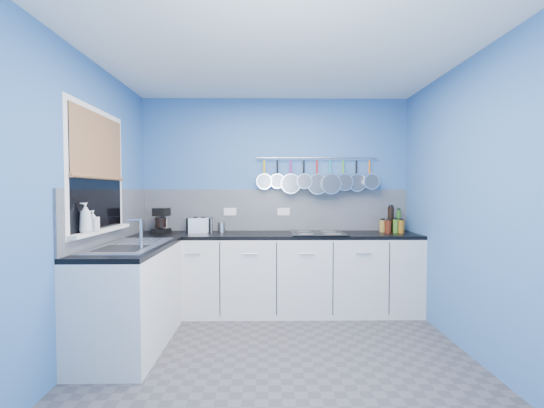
{
  "coord_description": "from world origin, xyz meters",
  "views": [
    {
      "loc": [
        -0.1,
        -2.77,
        1.38
      ],
      "look_at": [
        -0.05,
        0.75,
        1.25
      ],
      "focal_mm": 23.12,
      "sensor_mm": 36.0,
      "label": 1
    }
  ],
  "objects_px": {
    "toaster": "(199,225)",
    "hob": "(318,233)",
    "canister": "(222,227)",
    "soap_bottle_a": "(85,218)",
    "soap_bottle_b": "(93,221)",
    "paper_towel": "(162,221)",
    "coffee_maker": "(161,221)"
  },
  "relations": [
    {
      "from": "toaster",
      "to": "hob",
      "type": "bearing_deg",
      "value": -21.62
    },
    {
      "from": "toaster",
      "to": "canister",
      "type": "height_order",
      "value": "toaster"
    },
    {
      "from": "soap_bottle_a",
      "to": "toaster",
      "type": "bearing_deg",
      "value": 63.82
    },
    {
      "from": "soap_bottle_a",
      "to": "soap_bottle_b",
      "type": "height_order",
      "value": "soap_bottle_a"
    },
    {
      "from": "soap_bottle_a",
      "to": "paper_towel",
      "type": "xyz_separation_m",
      "value": [
        0.21,
        1.31,
        -0.14
      ]
    },
    {
      "from": "paper_towel",
      "to": "toaster",
      "type": "xyz_separation_m",
      "value": [
        0.44,
        -0.01,
        -0.05
      ]
    },
    {
      "from": "soap_bottle_b",
      "to": "coffee_maker",
      "type": "height_order",
      "value": "soap_bottle_b"
    },
    {
      "from": "soap_bottle_b",
      "to": "paper_towel",
      "type": "distance_m",
      "value": 1.22
    },
    {
      "from": "coffee_maker",
      "to": "canister",
      "type": "distance_m",
      "value": 0.69
    },
    {
      "from": "soap_bottle_a",
      "to": "hob",
      "type": "bearing_deg",
      "value": 29.98
    },
    {
      "from": "coffee_maker",
      "to": "paper_towel",
      "type": "bearing_deg",
      "value": 112.71
    },
    {
      "from": "canister",
      "to": "hob",
      "type": "xyz_separation_m",
      "value": [
        1.1,
        -0.14,
        -0.05
      ]
    },
    {
      "from": "soap_bottle_a",
      "to": "toaster",
      "type": "relative_size",
      "value": 0.91
    },
    {
      "from": "paper_towel",
      "to": "hob",
      "type": "relative_size",
      "value": 0.43
    },
    {
      "from": "coffee_maker",
      "to": "canister",
      "type": "bearing_deg",
      "value": 18.81
    },
    {
      "from": "soap_bottle_b",
      "to": "coffee_maker",
      "type": "relative_size",
      "value": 0.6
    },
    {
      "from": "canister",
      "to": "coffee_maker",
      "type": "bearing_deg",
      "value": -173.93
    },
    {
      "from": "paper_towel",
      "to": "canister",
      "type": "height_order",
      "value": "paper_towel"
    },
    {
      "from": "toaster",
      "to": "canister",
      "type": "relative_size",
      "value": 2.28
    },
    {
      "from": "soap_bottle_b",
      "to": "canister",
      "type": "distance_m",
      "value": 1.5
    },
    {
      "from": "toaster",
      "to": "hob",
      "type": "relative_size",
      "value": 0.44
    },
    {
      "from": "soap_bottle_a",
      "to": "hob",
      "type": "distance_m",
      "value": 2.32
    },
    {
      "from": "coffee_maker",
      "to": "hob",
      "type": "relative_size",
      "value": 0.47
    },
    {
      "from": "soap_bottle_b",
      "to": "toaster",
      "type": "height_order",
      "value": "soap_bottle_b"
    },
    {
      "from": "paper_towel",
      "to": "soap_bottle_a",
      "type": "bearing_deg",
      "value": -98.92
    },
    {
      "from": "soap_bottle_a",
      "to": "canister",
      "type": "height_order",
      "value": "soap_bottle_a"
    },
    {
      "from": "hob",
      "to": "paper_towel",
      "type": "bearing_deg",
      "value": 175.02
    },
    {
      "from": "hob",
      "to": "canister",
      "type": "bearing_deg",
      "value": 172.52
    },
    {
      "from": "coffee_maker",
      "to": "soap_bottle_b",
      "type": "bearing_deg",
      "value": -88.48
    },
    {
      "from": "paper_towel",
      "to": "coffee_maker",
      "type": "distance_m",
      "value": 0.09
    },
    {
      "from": "soap_bottle_a",
      "to": "toaster",
      "type": "distance_m",
      "value": 1.46
    },
    {
      "from": "toaster",
      "to": "hob",
      "type": "height_order",
      "value": "toaster"
    }
  ]
}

